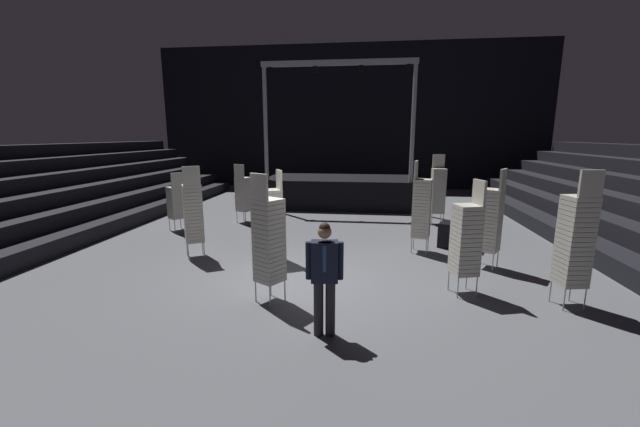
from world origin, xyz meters
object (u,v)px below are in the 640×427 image
(man_with_tie, at_px, (325,273))
(chair_stack_rear_right, at_px, (575,240))
(chair_stack_mid_left, at_px, (176,202))
(chair_stack_aisle_right, at_px, (244,193))
(equipment_road_case, at_px, (457,235))
(chair_stack_mid_centre, at_px, (491,219))
(chair_stack_front_right, at_px, (272,216))
(chair_stack_mid_right, at_px, (466,238))
(chair_stack_front_left, at_px, (422,207))
(stage_riser, at_px, (339,190))
(chair_stack_rear_centre, at_px, (438,190))
(chair_stack_aisle_left, at_px, (269,239))
(chair_stack_rear_left, at_px, (193,212))

(man_with_tie, distance_m, chair_stack_rear_right, 4.53)
(chair_stack_mid_left, bearing_deg, chair_stack_rear_right, -77.13)
(chair_stack_aisle_right, xyz_separation_m, equipment_road_case, (6.77, -2.29, -0.69))
(chair_stack_mid_centre, relative_size, chair_stack_rear_right, 0.93)
(chair_stack_front_right, relative_size, equipment_road_case, 2.47)
(chair_stack_mid_left, relative_size, chair_stack_mid_right, 0.85)
(man_with_tie, bearing_deg, chair_stack_front_left, -119.31)
(chair_stack_rear_right, bearing_deg, equipment_road_case, 97.91)
(stage_riser, bearing_deg, chair_stack_aisle_right, -129.58)
(chair_stack_front_left, bearing_deg, chair_stack_mid_centre, 67.40)
(chair_stack_mid_right, bearing_deg, chair_stack_rear_right, -116.37)
(man_with_tie, bearing_deg, chair_stack_rear_centre, -116.39)
(chair_stack_front_left, height_order, chair_stack_mid_left, chair_stack_front_left)
(chair_stack_mid_left, height_order, chair_stack_mid_centre, chair_stack_mid_centre)
(chair_stack_front_left, xyz_separation_m, chair_stack_mid_left, (-7.47, 1.37, -0.25))
(chair_stack_aisle_left, bearing_deg, chair_stack_front_left, 80.19)
(stage_riser, relative_size, equipment_road_case, 6.95)
(stage_riser, relative_size, chair_stack_rear_left, 2.71)
(chair_stack_mid_left, bearing_deg, stage_riser, -5.76)
(chair_stack_front_right, bearing_deg, chair_stack_rear_right, -135.91)
(chair_stack_mid_centre, bearing_deg, chair_stack_rear_right, -125.25)
(chair_stack_front_right, height_order, equipment_road_case, chair_stack_front_right)
(equipment_road_case, bearing_deg, chair_stack_rear_right, -71.54)
(chair_stack_mid_right, relative_size, equipment_road_case, 2.47)
(chair_stack_aisle_right, bearing_deg, chair_stack_front_right, -41.90)
(chair_stack_rear_centre, distance_m, equipment_road_case, 2.96)
(man_with_tie, relative_size, chair_stack_front_right, 0.80)
(man_with_tie, relative_size, chair_stack_rear_centre, 0.75)
(chair_stack_aisle_right, bearing_deg, chair_stack_mid_left, -119.57)
(chair_stack_aisle_left, bearing_deg, chair_stack_mid_centre, 60.37)
(chair_stack_mid_left, height_order, chair_stack_aisle_left, chair_stack_aisle_left)
(chair_stack_front_left, relative_size, chair_stack_mid_centre, 1.04)
(chair_stack_mid_left, distance_m, chair_stack_rear_centre, 8.67)
(man_with_tie, distance_m, chair_stack_aisle_left, 1.60)
(man_with_tie, distance_m, chair_stack_mid_right, 3.15)
(chair_stack_mid_right, bearing_deg, chair_stack_rear_left, 60.79)
(stage_riser, distance_m, chair_stack_rear_left, 8.31)
(chair_stack_mid_centre, bearing_deg, chair_stack_aisle_right, 93.35)
(chair_stack_rear_centre, bearing_deg, chair_stack_rear_left, 32.01)
(chair_stack_aisle_right, distance_m, equipment_road_case, 7.18)
(chair_stack_rear_centre, distance_m, chair_stack_aisle_right, 6.71)
(stage_riser, xyz_separation_m, chair_stack_aisle_left, (-0.49, -10.07, 0.50))
(chair_stack_mid_right, xyz_separation_m, chair_stack_aisle_right, (-6.21, 5.52, -0.08))
(chair_stack_front_left, relative_size, chair_stack_front_right, 1.08)
(chair_stack_front_left, xyz_separation_m, chair_stack_mid_right, (0.49, -2.70, -0.08))
(chair_stack_mid_centre, height_order, chair_stack_rear_right, chair_stack_rear_right)
(chair_stack_front_right, distance_m, chair_stack_mid_centre, 5.08)
(chair_stack_rear_right, relative_size, chair_stack_aisle_right, 1.21)
(chair_stack_rear_right, bearing_deg, chair_stack_mid_centre, 102.30)
(stage_riser, bearing_deg, chair_stack_front_right, -97.60)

